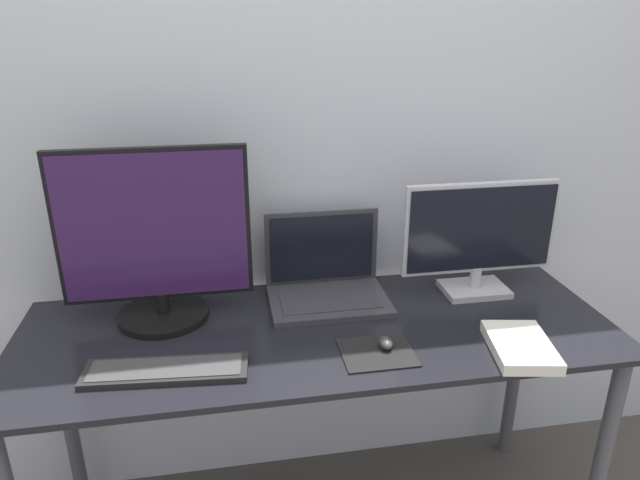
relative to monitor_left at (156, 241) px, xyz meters
name	(u,v)px	position (x,y,z in m)	size (l,w,h in m)	color
wall_back	(298,137)	(0.44, 0.23, 0.23)	(7.00, 0.05, 2.50)	silver
desk	(318,361)	(0.44, -0.14, -0.35)	(1.69, 0.61, 0.78)	black
monitor_left	(156,241)	(0.00, 0.00, 0.00)	(0.53, 0.26, 0.51)	black
monitor_right	(480,236)	(0.97, 0.00, -0.05)	(0.49, 0.14, 0.36)	#B2B2B7
laptop	(326,278)	(0.49, 0.05, -0.18)	(0.36, 0.26, 0.26)	#333338
keyboard	(166,370)	(0.03, -0.29, -0.23)	(0.41, 0.15, 0.02)	black
mousepad	(377,353)	(0.57, -0.30, -0.24)	(0.19, 0.16, 0.00)	black
mouse	(386,343)	(0.59, -0.28, -0.22)	(0.04, 0.06, 0.03)	#333333
book	(520,346)	(0.94, -0.35, -0.23)	(0.19, 0.25, 0.03)	silver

